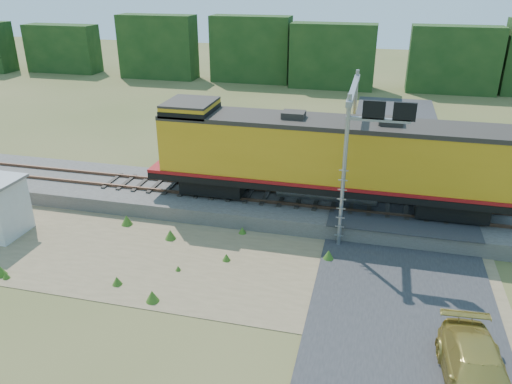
# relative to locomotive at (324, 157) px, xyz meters

# --- Properties ---
(ground) EXTENTS (140.00, 140.00, 0.00)m
(ground) POSITION_rel_locomotive_xyz_m (-2.94, -6.00, -3.32)
(ground) COLOR #475123
(ground) RESTS_ON ground
(ballast) EXTENTS (70.00, 5.00, 0.80)m
(ballast) POSITION_rel_locomotive_xyz_m (-2.94, 0.00, -2.92)
(ballast) COLOR slate
(ballast) RESTS_ON ground
(rails) EXTENTS (70.00, 1.54, 0.16)m
(rails) POSITION_rel_locomotive_xyz_m (-2.94, 0.00, -2.44)
(rails) COLOR brown
(rails) RESTS_ON ballast
(dirt_shoulder) EXTENTS (26.00, 8.00, 0.03)m
(dirt_shoulder) POSITION_rel_locomotive_xyz_m (-4.94, -5.50, -3.30)
(dirt_shoulder) COLOR #8C7754
(dirt_shoulder) RESTS_ON ground
(road) EXTENTS (7.00, 66.00, 0.86)m
(road) POSITION_rel_locomotive_xyz_m (4.06, -5.26, -3.23)
(road) COLOR #38383A
(road) RESTS_ON ground
(tree_line_north) EXTENTS (130.00, 3.00, 6.50)m
(tree_line_north) POSITION_rel_locomotive_xyz_m (-2.94, 32.00, -0.25)
(tree_line_north) COLOR #163513
(tree_line_north) RESTS_ON ground
(weed_clumps) EXTENTS (15.00, 6.20, 0.56)m
(weed_clumps) POSITION_rel_locomotive_xyz_m (-6.44, -5.90, -3.32)
(weed_clumps) COLOR #39641C
(weed_clumps) RESTS_ON ground
(locomotive) EXTENTS (18.51, 2.82, 4.78)m
(locomotive) POSITION_rel_locomotive_xyz_m (0.00, 0.00, 0.00)
(locomotive) COLOR black
(locomotive) RESTS_ON rails
(signal_gantry) EXTENTS (2.84, 6.20, 7.17)m
(signal_gantry) POSITION_rel_locomotive_xyz_m (1.57, -0.67, 2.05)
(signal_gantry) COLOR gray
(signal_gantry) RESTS_ON ground
(car) EXTENTS (2.22, 4.79, 1.36)m
(car) POSITION_rel_locomotive_xyz_m (6.06, -10.82, -2.64)
(car) COLOR #B09941
(car) RESTS_ON ground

